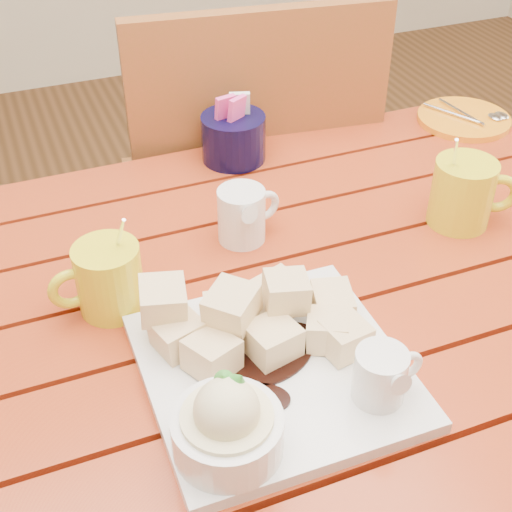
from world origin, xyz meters
name	(u,v)px	position (x,y,z in m)	size (l,w,h in m)	color
table	(257,354)	(0.00, 0.00, 0.64)	(1.20, 0.79, 0.75)	maroon
dessert_plate	(264,368)	(-0.05, -0.15, 0.78)	(0.29, 0.29, 0.11)	white
coffee_mug_left	(107,278)	(-0.18, 0.05, 0.80)	(0.12, 0.08, 0.14)	yellow
coffee_mug_right	(464,192)	(0.34, 0.04, 0.80)	(0.12, 0.09, 0.15)	yellow
cream_pitcher	(243,214)	(0.03, 0.12, 0.79)	(0.10, 0.08, 0.08)	white
sugar_caddy	(233,136)	(0.09, 0.34, 0.79)	(0.11, 0.11, 0.12)	black
orange_saucer	(465,119)	(0.53, 0.31, 0.76)	(0.17, 0.17, 0.02)	orange
chair_far	(245,196)	(0.18, 0.53, 0.54)	(0.51, 0.51, 0.97)	brown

